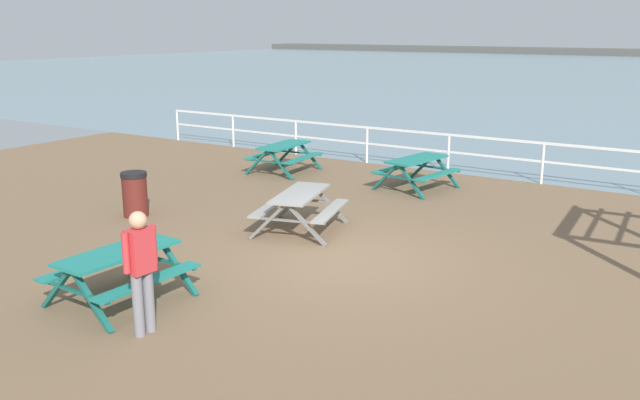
{
  "coord_description": "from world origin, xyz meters",
  "views": [
    {
      "loc": [
        5.71,
        -9.57,
        3.9
      ],
      "look_at": [
        -0.87,
        0.62,
        0.8
      ],
      "focal_mm": 38.04,
      "sensor_mm": 36.0,
      "label": 1
    }
  ],
  "objects_px": {
    "picnic_table_near_left": "(119,264)",
    "litter_bin": "(135,194)",
    "picnic_table_seaward": "(284,151)",
    "visitor": "(141,265)",
    "picnic_table_far_left": "(300,202)",
    "picnic_table_mid_centre": "(417,166)"
  },
  "relations": [
    {
      "from": "picnic_table_near_left",
      "to": "litter_bin",
      "type": "bearing_deg",
      "value": 47.29
    },
    {
      "from": "picnic_table_near_left",
      "to": "picnic_table_far_left",
      "type": "height_order",
      "value": "same"
    },
    {
      "from": "visitor",
      "to": "litter_bin",
      "type": "bearing_deg",
      "value": -37.99
    },
    {
      "from": "picnic_table_near_left",
      "to": "visitor",
      "type": "bearing_deg",
      "value": -115.12
    },
    {
      "from": "picnic_table_far_left",
      "to": "picnic_table_near_left",
      "type": "bearing_deg",
      "value": 161.72
    },
    {
      "from": "visitor",
      "to": "picnic_table_seaward",
      "type": "bearing_deg",
      "value": -61.12
    },
    {
      "from": "picnic_table_seaward",
      "to": "picnic_table_far_left",
      "type": "bearing_deg",
      "value": -145.16
    },
    {
      "from": "picnic_table_mid_centre",
      "to": "litter_bin",
      "type": "relative_size",
      "value": 2.12
    },
    {
      "from": "picnic_table_near_left",
      "to": "picnic_table_mid_centre",
      "type": "xyz_separation_m",
      "value": [
        0.58,
        8.87,
        0.0
      ]
    },
    {
      "from": "picnic_table_mid_centre",
      "to": "picnic_table_seaward",
      "type": "bearing_deg",
      "value": 101.25
    },
    {
      "from": "picnic_table_mid_centre",
      "to": "visitor",
      "type": "relative_size",
      "value": 1.21
    },
    {
      "from": "picnic_table_near_left",
      "to": "litter_bin",
      "type": "xyz_separation_m",
      "value": [
        -3.36,
        3.34,
        -0.1
      ]
    },
    {
      "from": "visitor",
      "to": "litter_bin",
      "type": "height_order",
      "value": "visitor"
    },
    {
      "from": "picnic_table_near_left",
      "to": "visitor",
      "type": "height_order",
      "value": "visitor"
    },
    {
      "from": "picnic_table_mid_centre",
      "to": "litter_bin",
      "type": "height_order",
      "value": "litter_bin"
    },
    {
      "from": "visitor",
      "to": "litter_bin",
      "type": "distance_m",
      "value": 5.94
    },
    {
      "from": "picnic_table_seaward",
      "to": "litter_bin",
      "type": "height_order",
      "value": "litter_bin"
    },
    {
      "from": "litter_bin",
      "to": "picnic_table_far_left",
      "type": "bearing_deg",
      "value": 16.12
    },
    {
      "from": "picnic_table_mid_centre",
      "to": "picnic_table_near_left",
      "type": "bearing_deg",
      "value": -174.55
    },
    {
      "from": "picnic_table_seaward",
      "to": "visitor",
      "type": "height_order",
      "value": "visitor"
    },
    {
      "from": "picnic_table_mid_centre",
      "to": "visitor",
      "type": "bearing_deg",
      "value": -167.67
    },
    {
      "from": "picnic_table_mid_centre",
      "to": "picnic_table_far_left",
      "type": "relative_size",
      "value": 0.94
    }
  ]
}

